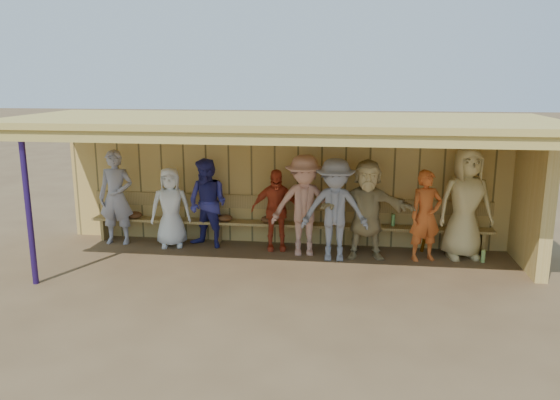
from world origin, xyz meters
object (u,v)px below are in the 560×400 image
object	(u,v)px
player_e	(335,210)
player_g	(426,216)
player_b	(171,207)
bench	(285,218)
player_extra	(304,205)
player_d	(275,210)
player_f	(367,209)
player_c	(208,204)
player_a	(116,197)
player_h	(465,203)

from	to	relation	value
player_e	player_g	bearing A→B (deg)	4.27
player_b	bench	world-z (taller)	player_b
player_extra	bench	bearing A→B (deg)	121.05
player_d	player_f	bearing A→B (deg)	-19.02
player_f	player_g	size ratio (longest dim) A/B	1.11
player_d	player_g	world-z (taller)	player_g
player_d	player_extra	size ratio (longest dim) A/B	0.83
player_d	player_g	distance (m)	2.67
player_e	player_f	xyz separation A→B (m)	(0.55, 0.19, -0.02)
player_c	bench	xyz separation A→B (m)	(1.42, 0.31, -0.31)
player_e	player_a	bearing A→B (deg)	171.20
player_d	player_extra	xyz separation A→B (m)	(0.55, -0.22, 0.15)
player_c	bench	bearing A→B (deg)	33.95
player_d	player_e	xyz separation A→B (m)	(1.10, -0.44, 0.14)
bench	player_f	bearing A→B (deg)	-20.20
player_f	player_e	bearing A→B (deg)	-163.57
player_b	player_g	world-z (taller)	player_g
player_g	bench	bearing A→B (deg)	147.60
player_extra	player_b	bearing A→B (deg)	169.57
player_a	player_extra	distance (m)	3.62
player_b	player_g	distance (m)	4.64
player_b	player_g	xyz separation A→B (m)	(4.64, -0.19, 0.04)
player_extra	bench	world-z (taller)	player_extra
player_d	player_f	world-z (taller)	player_f
player_a	player_b	xyz separation A→B (m)	(1.08, -0.05, -0.15)
player_g	player_extra	distance (m)	2.11
player_d	player_extra	distance (m)	0.61
player_h	player_c	bearing A→B (deg)	168.77
player_c	player_f	distance (m)	2.94
player_f	bench	world-z (taller)	player_f
player_b	player_a	bearing A→B (deg)	161.42
player_g	player_h	size ratio (longest dim) A/B	0.81
player_b	player_g	size ratio (longest dim) A/B	0.95
player_b	bench	distance (m)	2.17
player_extra	player_h	bearing A→B (deg)	-2.13
player_d	player_g	xyz separation A→B (m)	(2.66, -0.24, 0.04)
player_extra	bench	size ratio (longest dim) A/B	0.24
player_a	player_d	size ratio (longest dim) A/B	1.20
player_b	player_f	bearing A→B (deg)	-19.07
player_h	player_d	bearing A→B (deg)	168.77
player_h	player_extra	distance (m)	2.82
player_d	player_e	bearing A→B (deg)	-32.10
player_a	player_f	world-z (taller)	player_a
player_a	player_d	world-z (taller)	player_a
player_a	player_c	distance (m)	1.79
player_a	player_b	distance (m)	1.10
player_c	player_f	size ratio (longest dim) A/B	0.95
player_c	player_e	distance (m)	2.42
player_f	bench	xyz separation A→B (m)	(-1.50, 0.55, -0.35)
player_c	player_g	size ratio (longest dim) A/B	1.05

